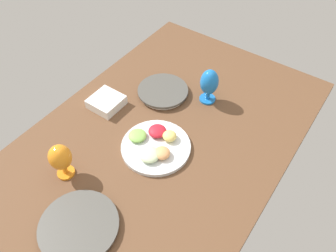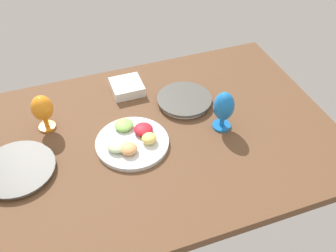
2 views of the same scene
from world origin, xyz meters
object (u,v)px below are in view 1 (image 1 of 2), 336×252
object	(u,v)px
fruit_platter	(155,145)
hurricane_glass_orange	(60,158)
dinner_plate_right	(79,226)
square_bowl_white	(106,102)
hurricane_glass_blue	(209,83)
dinner_plate_left	(163,92)

from	to	relation	value
fruit_platter	hurricane_glass_orange	distance (cm)	39.20
dinner_plate_right	fruit_platter	world-z (taller)	fruit_platter
fruit_platter	square_bowl_white	xyz separation A→B (cm)	(-7.43, -34.77, 0.81)
hurricane_glass_blue	dinner_plate_right	bearing A→B (deg)	-2.32
dinner_plate_left	dinner_plate_right	world-z (taller)	dinner_plate_left
fruit_platter	square_bowl_white	bearing A→B (deg)	-102.06
dinner_plate_right	hurricane_glass_blue	size ratio (longest dim) A/B	1.61
dinner_plate_right	fruit_platter	distance (cm)	45.19
dinner_plate_right	fruit_platter	size ratio (longest dim) A/B	0.96
hurricane_glass_blue	dinner_plate_left	bearing A→B (deg)	-65.69
dinner_plate_right	fruit_platter	xyz separation A→B (cm)	(-45.19, 0.59, 0.59)
fruit_platter	hurricane_glass_orange	size ratio (longest dim) A/B	1.81
dinner_plate_left	hurricane_glass_orange	world-z (taller)	hurricane_glass_orange
dinner_plate_left	fruit_platter	size ratio (longest dim) A/B	0.83
dinner_plate_right	hurricane_glass_blue	world-z (taller)	hurricane_glass_blue
hurricane_glass_blue	square_bowl_white	size ratio (longest dim) A/B	1.26
square_bowl_white	fruit_platter	bearing A→B (deg)	77.94
dinner_plate_left	hurricane_glass_blue	world-z (taller)	hurricane_glass_blue
hurricane_glass_orange	square_bowl_white	size ratio (longest dim) A/B	1.16
square_bowl_white	hurricane_glass_blue	bearing A→B (deg)	129.95
dinner_plate_left	hurricane_glass_orange	size ratio (longest dim) A/B	1.51
dinner_plate_left	dinner_plate_right	bearing A→B (deg)	12.69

